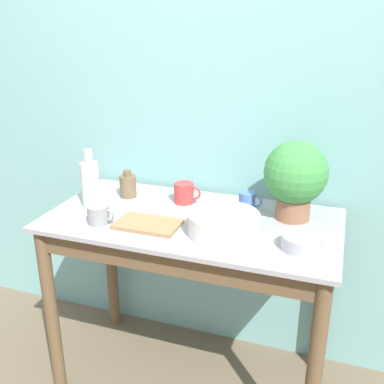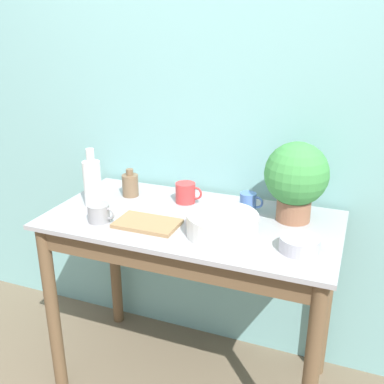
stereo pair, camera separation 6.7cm
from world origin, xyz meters
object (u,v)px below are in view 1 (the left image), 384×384
Objects in this scene: potted_plant at (295,176)px; bottle_tall at (90,184)px; mug_red at (184,193)px; bowl_small_steel at (301,242)px; tray_board at (148,224)px; mug_grey at (99,214)px; bottle_short at (128,185)px; bowl_wash_large at (224,224)px; mug_blue at (248,201)px.

bottle_tall is at bearing -168.97° from potted_plant.
bowl_small_steel is at bearing -27.10° from mug_red.
mug_red is 0.30m from tray_board.
mug_grey is 0.21m from tray_board.
tray_board is (0.33, -0.11, -0.10)m from bottle_tall.
potted_plant reaches higher than bottle_short.
bowl_wash_large is (-0.24, -0.25, -0.15)m from potted_plant.
bowl_wash_large is 0.28m from mug_blue.
mug_grey is at bearing -127.95° from mug_red.
bowl_wash_large is 1.05× the size of bottle_tall.
bottle_short is (0.10, 0.17, -0.06)m from bottle_tall.
potted_plant reaches higher than mug_blue.
bottle_tall is at bearing 173.42° from bowl_wash_large.
mug_blue reaches higher than bowl_small_steel.
potted_plant is at bearing -7.72° from mug_blue.
mug_grey reaches higher than tray_board.
bowl_wash_large is at bearing -24.28° from bottle_short.
mug_blue is at bearing 2.66° from bottle_short.
mug_red reaches higher than mug_grey.
bottle_tall is 0.36m from tray_board.
mug_grey is 0.83m from bowl_small_steel.
tray_board is (-0.32, -0.03, -0.04)m from bowl_wash_large.
bottle_tall is at bearing -153.35° from mug_red.
bowl_small_steel is (0.27, -0.30, -0.01)m from mug_blue.
tray_board is (-0.55, -0.28, -0.18)m from potted_plant.
mug_red reaches higher than tray_board.
bowl_small_steel is (0.95, -0.10, -0.09)m from bottle_tall.
potted_plant reaches higher than tray_board.
potted_plant reaches higher than bowl_small_steel.
bowl_wash_large reaches higher than mug_blue.
bowl_small_steel is at bearing -47.88° from mug_blue.
bottle_short is at bearing 129.57° from tray_board.
mug_grey is (0.02, -0.31, -0.02)m from bottle_short.
mug_red is (-0.50, 0.02, -0.14)m from potted_plant.
mug_grey is at bearing -177.07° from bowl_small_steel.
bottle_short is 0.52× the size of tray_board.
bottle_tall is 0.21m from bottle_short.
potted_plant reaches higher than mug_grey.
mug_blue is 0.72× the size of bowl_small_steel.
potted_plant is at bearing 11.03° from bottle_tall.
bottle_short is 1.10× the size of mug_grey.
bottle_tall is 2.09× the size of mug_red.
bottle_short is at bearing -177.34° from mug_blue.
bowl_wash_large is at bearing 175.07° from bowl_small_steel.
mug_grey is at bearing -172.51° from bowl_wash_large.
bowl_wash_large is 0.32m from tray_board.
bottle_tall is 1.83× the size of bowl_small_steel.
bowl_wash_large is 0.37m from mug_red.
mug_red is at bearing 79.74° from tray_board.
potted_plant is 0.25m from mug_blue.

